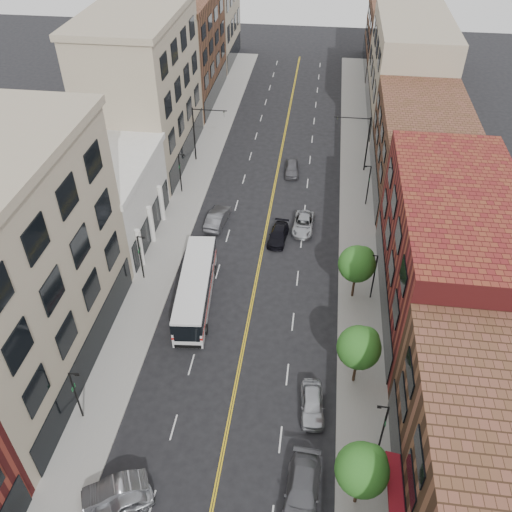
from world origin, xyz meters
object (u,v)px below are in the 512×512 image
at_px(car_lane_a, 278,235).
at_px(car_lane_b, 303,224).
at_px(car_lane_c, 292,168).
at_px(car_angle_a, 124,504).
at_px(city_bus, 196,287).
at_px(car_parked_far, 312,404).
at_px(car_lane_behind, 217,218).
at_px(car_angle_b, 115,490).
at_px(car_parked_mid, 302,492).

distance_m(car_lane_a, car_lane_b, 3.45).
bearing_deg(car_lane_c, car_angle_a, -102.93).
bearing_deg(city_bus, car_lane_a, 52.38).
height_order(car_angle_a, car_parked_far, car_parked_far).
bearing_deg(city_bus, car_lane_b, 49.11).
xyz_separation_m(car_lane_behind, car_lane_a, (7.00, -2.07, -0.18)).
xyz_separation_m(car_angle_b, car_lane_c, (8.34, 43.82, 0.00)).
bearing_deg(car_angle_a, car_parked_mid, 70.16).
relative_size(car_parked_far, car_lane_c, 1.04).
distance_m(car_angle_a, car_lane_a, 31.18).
relative_size(car_angle_a, car_lane_c, 0.90).
bearing_deg(car_lane_c, car_lane_behind, -124.57).
distance_m(car_angle_b, car_lane_b, 33.61).
relative_size(car_angle_b, car_parked_mid, 0.78).
bearing_deg(car_parked_mid, car_angle_b, -170.19).
distance_m(car_lane_behind, car_lane_c, 14.22).
bearing_deg(car_angle_a, car_angle_b, -161.71).
height_order(car_parked_far, car_lane_c, car_parked_far).
distance_m(city_bus, car_lane_behind, 12.60).
bearing_deg(car_lane_a, car_lane_c, 94.00).
distance_m(car_angle_a, car_lane_c, 45.21).
height_order(car_parked_mid, car_parked_far, car_parked_mid).
relative_size(city_bus, car_angle_b, 2.79).
bearing_deg(car_lane_a, car_parked_mid, -75.92).
xyz_separation_m(city_bus, car_parked_far, (11.29, -10.64, -1.05)).
bearing_deg(car_lane_behind, car_parked_mid, 116.62).
xyz_separation_m(car_angle_a, car_parked_mid, (11.40, 2.19, 0.17)).
bearing_deg(city_bus, car_lane_behind, 86.33).
bearing_deg(car_angle_b, car_lane_c, 143.72).
bearing_deg(car_parked_mid, car_parked_far, 90.59).
height_order(city_bus, car_lane_b, city_bus).
xyz_separation_m(city_bus, car_lane_a, (6.66, 10.49, -1.16)).
bearing_deg(car_parked_far, car_lane_c, 92.48).
distance_m(city_bus, car_lane_a, 12.48).
relative_size(car_parked_mid, car_parked_far, 1.28).
distance_m(car_parked_mid, car_lane_behind, 32.28).
relative_size(car_angle_b, car_lane_c, 1.03).
bearing_deg(car_angle_b, car_lane_behind, 152.71).
xyz_separation_m(car_parked_mid, car_lane_b, (-1.76, 30.50, -0.14)).
xyz_separation_m(car_lane_behind, car_lane_c, (7.35, 12.17, -0.10)).
bearing_deg(car_lane_behind, car_parked_far, 122.75).
height_order(city_bus, car_lane_behind, city_bus).
xyz_separation_m(car_lane_a, car_lane_b, (2.54, 2.33, 0.03)).
distance_m(car_angle_b, car_parked_mid, 12.38).
bearing_deg(car_lane_c, city_bus, -109.26).
distance_m(car_lane_a, car_lane_c, 14.24).
bearing_deg(car_lane_c, car_angle_b, -104.22).
bearing_deg(car_lane_behind, car_lane_b, -172.29).
bearing_deg(car_parked_mid, car_lane_b, 96.56).
relative_size(car_angle_a, car_lane_a, 0.86).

